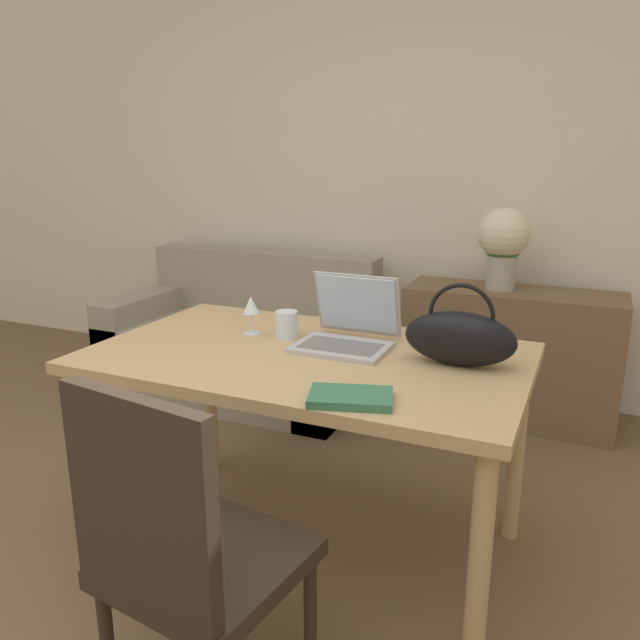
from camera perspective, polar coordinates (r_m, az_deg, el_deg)
name	(u,v)px	position (r m, az deg, el deg)	size (l,w,h in m)	color
wall_back	(419,166)	(3.84, 9.06, 13.75)	(10.00, 0.06, 2.70)	beige
dining_table	(307,375)	(2.17, -1.16, -5.09)	(1.47, 0.89, 0.77)	tan
chair	(184,549)	(1.62, -12.35, -19.77)	(0.50, 0.50, 0.95)	#2D2319
couch	(243,344)	(3.87, -7.08, -2.22)	(1.53, 0.86, 0.82)	gray
sideboard	(509,355)	(3.55, 16.89, -3.09)	(1.12, 0.40, 0.72)	brown
laptop	(349,327)	(2.21, 2.67, -0.60)	(0.32, 0.31, 0.24)	#ADADB2
drinking_glass	(287,325)	(2.29, -3.06, -0.43)	(0.08, 0.08, 0.10)	silver
wine_glass	(251,308)	(2.33, -6.33, 1.10)	(0.07, 0.07, 0.15)	silver
handbag	(460,337)	(2.03, 12.67, -1.53)	(0.36, 0.13, 0.27)	black
flower_vase	(503,242)	(3.43, 16.42, 6.89)	(0.27, 0.27, 0.43)	#9E998E
book	(351,397)	(1.73, 2.83, -7.08)	(0.26, 0.21, 0.02)	#336B4C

